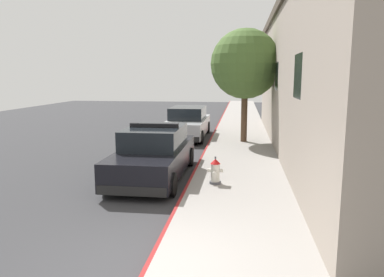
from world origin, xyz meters
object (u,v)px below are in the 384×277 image
(fire_hydrant, at_px, (215,171))
(street_tree, at_px, (245,64))
(parked_car_silver_ahead, at_px, (188,123))
(police_cruiser, at_px, (154,154))

(fire_hydrant, xyz_separation_m, street_tree, (0.80, 6.91, 3.11))
(parked_car_silver_ahead, relative_size, street_tree, 0.97)
(fire_hydrant, bearing_deg, street_tree, 83.42)
(parked_car_silver_ahead, height_order, fire_hydrant, parked_car_silver_ahead)
(street_tree, bearing_deg, police_cruiser, -114.77)
(parked_car_silver_ahead, xyz_separation_m, street_tree, (2.82, -1.67, 2.88))
(police_cruiser, bearing_deg, fire_hydrant, -26.36)
(police_cruiser, distance_m, parked_car_silver_ahead, 7.62)
(parked_car_silver_ahead, distance_m, fire_hydrant, 8.83)
(fire_hydrant, height_order, street_tree, street_tree)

